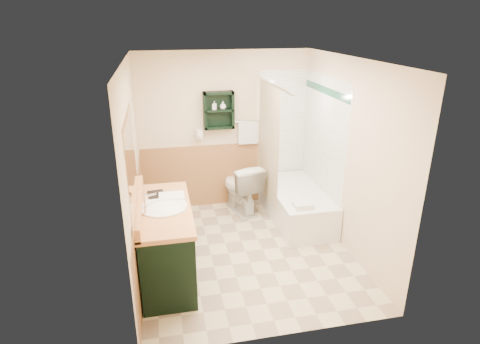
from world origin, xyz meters
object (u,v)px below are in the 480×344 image
at_px(wall_shelf, 219,110).
at_px(vanity, 166,242).
at_px(hair_dryer, 199,134).
at_px(toilet, 241,188).
at_px(vanity_book, 147,187).
at_px(soap_bottle_b, 223,106).
at_px(bathtub, 297,205).
at_px(soap_bottle_a, 214,108).

height_order(wall_shelf, vanity, wall_shelf).
bearing_deg(hair_dryer, toilet, -25.34).
height_order(vanity_book, soap_bottle_b, soap_bottle_b).
bearing_deg(vanity, vanity_book, 117.23).
xyz_separation_m(bathtub, soap_bottle_a, (-1.09, 0.70, 1.35)).
bearing_deg(vanity_book, toilet, 34.61).
bearing_deg(toilet, soap_bottle_a, -50.05).
bearing_deg(hair_dryer, vanity, -108.79).
relative_size(wall_shelf, toilet, 0.69).
height_order(wall_shelf, soap_bottle_b, wall_shelf).
distance_m(toilet, soap_bottle_b, 1.26).
bearing_deg(vanity_book, vanity, -69.02).
height_order(vanity, vanity_book, vanity_book).
bearing_deg(wall_shelf, hair_dryer, 175.24).
height_order(toilet, soap_bottle_b, soap_bottle_b).
distance_m(hair_dryer, soap_bottle_b, 0.55).
height_order(hair_dryer, bathtub, hair_dryer).
distance_m(wall_shelf, soap_bottle_b, 0.09).
bearing_deg(bathtub, wall_shelf, 145.37).
xyz_separation_m(vanity_book, soap_bottle_b, (1.12, 1.40, 0.60)).
relative_size(wall_shelf, soap_bottle_a, 4.47).
bearing_deg(wall_shelf, soap_bottle_b, -4.52).
height_order(hair_dryer, toilet, hair_dryer).
distance_m(hair_dryer, vanity, 2.00).
bearing_deg(bathtub, soap_bottle_b, 143.84).
distance_m(hair_dryer, bathtub, 1.79).
bearing_deg(soap_bottle_a, hair_dryer, 172.78).
bearing_deg(soap_bottle_b, hair_dryer, 175.28).
bearing_deg(vanity_book, soap_bottle_b, 44.98).
distance_m(hair_dryer, soap_bottle_a, 0.46).
distance_m(hair_dryer, toilet, 1.03).
relative_size(vanity, bathtub, 0.93).
xyz_separation_m(hair_dryer, soap_bottle_b, (0.36, -0.03, 0.41)).
relative_size(vanity, toilet, 1.76).
xyz_separation_m(hair_dryer, soap_bottle_a, (0.24, -0.03, 0.39)).
bearing_deg(soap_bottle_b, bathtub, -36.16).
xyz_separation_m(toilet, soap_bottle_a, (-0.34, 0.24, 1.20)).
distance_m(vanity_book, soap_bottle_a, 1.81).
relative_size(wall_shelf, hair_dryer, 2.29).
bearing_deg(hair_dryer, soap_bottle_b, -4.72).
bearing_deg(soap_bottle_b, vanity, -119.13).
relative_size(wall_shelf, bathtub, 0.37).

